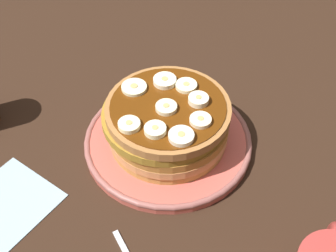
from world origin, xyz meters
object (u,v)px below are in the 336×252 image
(plate, at_px, (168,140))
(banana_slice_7, at_px, (200,120))
(banana_slice_1, at_px, (198,100))
(banana_slice_2, at_px, (165,81))
(banana_slice_3, at_px, (134,88))
(banana_slice_0, at_px, (167,108))
(banana_slice_5, at_px, (181,136))
(banana_slice_8, at_px, (186,86))
(banana_slice_6, at_px, (129,125))
(banana_slice_4, at_px, (153,130))
(napkin, at_px, (8,203))
(pancake_stack, at_px, (168,122))

(plate, bearing_deg, banana_slice_7, -107.32)
(banana_slice_1, relative_size, banana_slice_2, 0.85)
(banana_slice_1, xyz_separation_m, banana_slice_3, (-0.00, 0.09, -0.00))
(banana_slice_0, relative_size, banana_slice_5, 0.88)
(plate, bearing_deg, banana_slice_1, -61.94)
(banana_slice_1, relative_size, banana_slice_8, 0.92)
(banana_slice_6, height_order, banana_slice_7, same)
(banana_slice_2, relative_size, banana_slice_6, 1.13)
(banana_slice_4, relative_size, banana_slice_7, 0.99)
(banana_slice_6, xyz_separation_m, napkin, (-0.11, 0.13, -0.08))
(banana_slice_8, height_order, napkin, banana_slice_8)
(pancake_stack, distance_m, banana_slice_0, 0.04)
(plate, distance_m, banana_slice_8, 0.09)
(banana_slice_3, height_order, banana_slice_7, banana_slice_7)
(banana_slice_0, relative_size, banana_slice_1, 1.04)
(pancake_stack, height_order, banana_slice_7, banana_slice_7)
(pancake_stack, distance_m, napkin, 0.24)
(banana_slice_5, distance_m, banana_slice_6, 0.07)
(banana_slice_0, bearing_deg, banana_slice_6, 141.89)
(pancake_stack, xyz_separation_m, banana_slice_3, (0.02, 0.05, 0.03))
(banana_slice_0, xyz_separation_m, banana_slice_6, (-0.05, 0.04, 0.00))
(banana_slice_3, distance_m, banana_slice_8, 0.07)
(banana_slice_4, relative_size, napkin, 0.26)
(banana_slice_3, bearing_deg, banana_slice_2, -54.60)
(banana_slice_0, xyz_separation_m, banana_slice_2, (0.05, 0.02, 0.00))
(banana_slice_2, xyz_separation_m, banana_slice_8, (0.00, -0.03, -0.00))
(plate, height_order, banana_slice_1, banana_slice_1)
(pancake_stack, relative_size, banana_slice_1, 6.42)
(pancake_stack, xyz_separation_m, banana_slice_2, (0.04, 0.02, 0.04))
(banana_slice_8, bearing_deg, banana_slice_7, -147.70)
(plate, xyz_separation_m, banana_slice_0, (-0.01, -0.00, 0.07))
(banana_slice_5, bearing_deg, banana_slice_3, 53.13)
(banana_slice_0, xyz_separation_m, banana_slice_7, (-0.01, -0.05, -0.00))
(banana_slice_1, xyz_separation_m, banana_slice_2, (0.02, 0.06, -0.00))
(banana_slice_1, distance_m, banana_slice_7, 0.04)
(plate, xyz_separation_m, banana_slice_2, (0.04, 0.02, 0.07))
(banana_slice_5, height_order, banana_slice_6, same)
(pancake_stack, bearing_deg, banana_slice_8, -17.35)
(banana_slice_4, bearing_deg, napkin, 124.90)
(plate, xyz_separation_m, banana_slice_3, (0.02, 0.06, 0.07))
(banana_slice_2, bearing_deg, banana_slice_4, -170.06)
(banana_slice_0, relative_size, banana_slice_3, 0.81)
(pancake_stack, height_order, banana_slice_8, banana_slice_8)
(banana_slice_0, relative_size, banana_slice_4, 1.02)
(banana_slice_0, relative_size, banana_slice_8, 0.95)
(pancake_stack, distance_m, banana_slice_7, 0.06)
(pancake_stack, relative_size, banana_slice_2, 5.44)
(banana_slice_2, bearing_deg, pancake_stack, -156.07)
(pancake_stack, relative_size, banana_slice_4, 6.29)
(plate, relative_size, napkin, 2.22)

